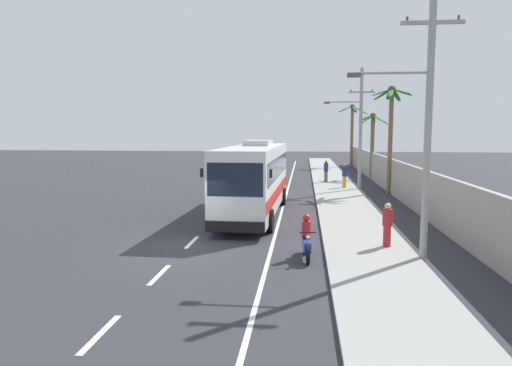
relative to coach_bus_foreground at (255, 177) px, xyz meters
name	(u,v)px	position (x,y,z in m)	size (l,w,h in m)	color
ground_plane	(186,248)	(-1.87, -7.17, -2.03)	(160.00, 160.00, 0.00)	#303035
sidewalk_kerb	(345,206)	(4.93, 2.83, -1.96)	(3.20, 90.00, 0.14)	#999993
lane_markings	(269,195)	(0.21, 7.30, -2.02)	(3.38, 71.00, 0.01)	white
boundary_wall	(399,180)	(8.73, 6.83, -0.81)	(0.24, 60.00, 2.43)	#9E998E
coach_bus_foreground	(255,177)	(0.00, 0.00, 0.00)	(3.14, 11.80, 3.90)	silver
motorcycle_beside_bus	(306,241)	(2.67, -8.08, -1.39)	(0.56, 1.96, 1.54)	black
pedestrian_near_kerb	(344,175)	(5.60, 11.22, -0.95)	(0.36, 0.36, 1.78)	gold
pedestrian_midwalk	(326,171)	(4.39, 14.81, -0.95)	(0.36, 0.36, 1.78)	#2D7A47
pedestrian_far_walk	(387,224)	(5.66, -6.64, -1.03)	(0.36, 0.36, 1.64)	red
utility_pole_nearest	(425,120)	(6.53, -8.00, 2.77)	(3.69, 0.24, 9.01)	#9E9E99
utility_pole_mid	(359,126)	(6.53, 10.63, 2.69)	(3.63, 0.24, 8.92)	#9E9E99
palm_nearest	(373,135)	(8.66, 18.66, 2.01)	(2.85, 2.95, 6.00)	brown
palm_second	(352,125)	(8.23, 32.69, 3.00)	(3.76, 4.06, 7.53)	brown
palm_third	(391,118)	(8.53, 9.16, 3.25)	(3.02, 2.90, 7.50)	brown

